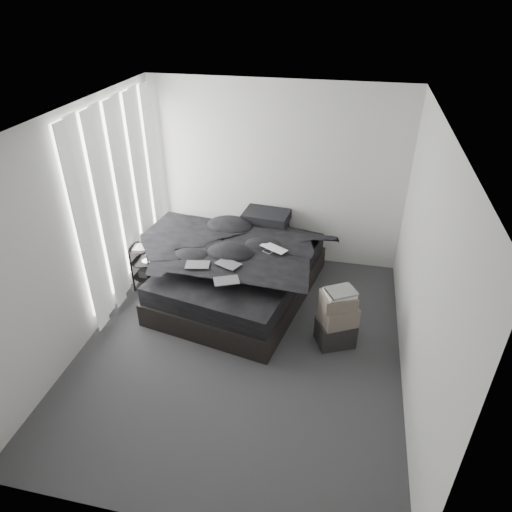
% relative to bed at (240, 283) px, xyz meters
% --- Properties ---
extents(floor, '(3.60, 4.20, 0.01)m').
position_rel_bed_xyz_m(floor, '(0.27, -1.02, -0.15)').
color(floor, '#343436').
rests_on(floor, ground).
extents(ceiling, '(3.60, 4.20, 0.01)m').
position_rel_bed_xyz_m(ceiling, '(0.27, -1.02, 2.45)').
color(ceiling, white).
rests_on(ceiling, ground).
extents(wall_back, '(3.60, 0.01, 2.60)m').
position_rel_bed_xyz_m(wall_back, '(0.27, 1.08, 1.15)').
color(wall_back, silver).
rests_on(wall_back, ground).
extents(wall_front, '(3.60, 0.01, 2.60)m').
position_rel_bed_xyz_m(wall_front, '(0.27, -3.12, 1.15)').
color(wall_front, silver).
rests_on(wall_front, ground).
extents(wall_left, '(0.01, 4.20, 2.60)m').
position_rel_bed_xyz_m(wall_left, '(-1.53, -1.02, 1.15)').
color(wall_left, silver).
rests_on(wall_left, ground).
extents(wall_right, '(0.01, 4.20, 2.60)m').
position_rel_bed_xyz_m(wall_right, '(2.07, -1.02, 1.15)').
color(wall_right, silver).
rests_on(wall_right, ground).
extents(window_left, '(0.02, 2.00, 2.30)m').
position_rel_bed_xyz_m(window_left, '(-1.51, -0.12, 1.20)').
color(window_left, white).
rests_on(window_left, wall_left).
extents(curtain_left, '(0.06, 2.12, 2.48)m').
position_rel_bed_xyz_m(curtain_left, '(-1.46, -0.12, 1.13)').
color(curtain_left, white).
rests_on(curtain_left, wall_left).
extents(bed, '(2.11, 2.54, 0.31)m').
position_rel_bed_xyz_m(bed, '(0.00, 0.00, 0.00)').
color(bed, black).
rests_on(bed, floor).
extents(mattress, '(2.04, 2.46, 0.24)m').
position_rel_bed_xyz_m(mattress, '(0.00, 0.00, 0.27)').
color(mattress, black).
rests_on(mattress, bed).
extents(duvet, '(2.01, 2.21, 0.26)m').
position_rel_bed_xyz_m(duvet, '(-0.01, -0.05, 0.52)').
color(duvet, black).
rests_on(duvet, mattress).
extents(pillow_lower, '(0.75, 0.58, 0.15)m').
position_rel_bed_xyz_m(pillow_lower, '(0.12, 0.87, 0.47)').
color(pillow_lower, black).
rests_on(pillow_lower, mattress).
extents(pillow_upper, '(0.67, 0.49, 0.14)m').
position_rel_bed_xyz_m(pillow_upper, '(0.19, 0.83, 0.62)').
color(pillow_upper, black).
rests_on(pillow_upper, pillow_lower).
extents(laptop, '(0.43, 0.38, 0.03)m').
position_rel_bed_xyz_m(laptop, '(0.42, -0.03, 0.67)').
color(laptop, silver).
rests_on(laptop, duvet).
extents(comic_a, '(0.31, 0.24, 0.01)m').
position_rel_bed_xyz_m(comic_a, '(-0.39, -0.54, 0.66)').
color(comic_a, black).
rests_on(comic_a, duvet).
extents(comic_b, '(0.33, 0.28, 0.01)m').
position_rel_bed_xyz_m(comic_b, '(-0.03, -0.44, 0.67)').
color(comic_b, black).
rests_on(comic_b, duvet).
extents(comic_c, '(0.33, 0.28, 0.01)m').
position_rel_bed_xyz_m(comic_c, '(0.04, -0.79, 0.67)').
color(comic_c, black).
rests_on(comic_c, duvet).
extents(side_stand, '(0.35, 0.35, 0.63)m').
position_rel_bed_xyz_m(side_stand, '(-1.29, -0.13, 0.16)').
color(side_stand, black).
rests_on(side_stand, floor).
extents(papers, '(0.27, 0.21, 0.01)m').
position_rel_bed_xyz_m(papers, '(-1.29, -0.14, 0.48)').
color(papers, white).
rests_on(papers, side_stand).
extents(floor_books, '(0.17, 0.22, 0.14)m').
position_rel_bed_xyz_m(floor_books, '(-1.02, 0.28, -0.08)').
color(floor_books, black).
rests_on(floor_books, floor).
extents(box_lower, '(0.51, 0.46, 0.30)m').
position_rel_bed_xyz_m(box_lower, '(1.32, -0.73, -0.00)').
color(box_lower, black).
rests_on(box_lower, floor).
extents(box_mid, '(0.48, 0.45, 0.23)m').
position_rel_bed_xyz_m(box_mid, '(1.33, -0.74, 0.27)').
color(box_mid, '#5F564B').
rests_on(box_mid, box_lower).
extents(box_upper, '(0.45, 0.41, 0.16)m').
position_rel_bed_xyz_m(box_upper, '(1.31, -0.73, 0.46)').
color(box_upper, '#5F564B').
rests_on(box_upper, box_mid).
extents(art_book_white, '(0.39, 0.36, 0.03)m').
position_rel_bed_xyz_m(art_book_white, '(1.32, -0.73, 0.56)').
color(art_book_white, silver).
rests_on(art_book_white, box_upper).
extents(art_book_snake, '(0.38, 0.36, 0.03)m').
position_rel_bed_xyz_m(art_book_snake, '(1.33, -0.74, 0.59)').
color(art_book_snake, silver).
rests_on(art_book_snake, art_book_white).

